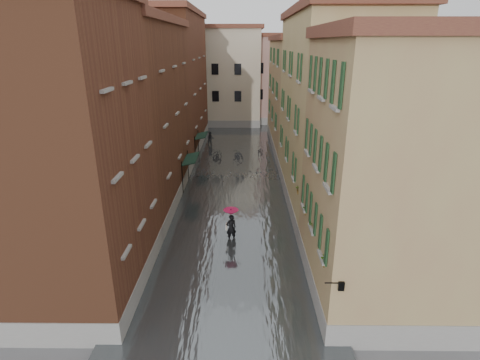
{
  "coord_description": "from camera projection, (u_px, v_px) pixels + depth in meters",
  "views": [
    {
      "loc": [
        0.78,
        -17.49,
        11.33
      ],
      "look_at": [
        0.56,
        5.06,
        3.0
      ],
      "focal_mm": 28.0,
      "sensor_mm": 36.0,
      "label": 1
    }
  ],
  "objects": [
    {
      "name": "ground",
      "position": [
        229.0,
        264.0,
        20.34
      ],
      "size": [
        120.0,
        120.0,
        0.0
      ],
      "primitive_type": "plane",
      "color": "#5B5B5E",
      "rests_on": "ground"
    },
    {
      "name": "floodwater",
      "position": [
        234.0,
        180.0,
        32.5
      ],
      "size": [
        10.0,
        60.0,
        0.2
      ],
      "primitive_type": "cube",
      "color": "#4D5356",
      "rests_on": "ground"
    },
    {
      "name": "building_left_near",
      "position": [
        65.0,
        160.0,
        16.28
      ],
      "size": [
        6.0,
        8.0,
        13.0
      ],
      "primitive_type": "cube",
      "color": "brown",
      "rests_on": "ground"
    },
    {
      "name": "building_left_mid",
      "position": [
        135.0,
        118.0,
        26.68
      ],
      "size": [
        6.0,
        14.0,
        12.5
      ],
      "primitive_type": "cube",
      "color": "#562E1B",
      "rests_on": "ground"
    },
    {
      "name": "building_left_far",
      "position": [
        172.0,
        85.0,
        40.49
      ],
      "size": [
        6.0,
        16.0,
        14.0
      ],
      "primitive_type": "cube",
      "color": "brown",
      "rests_on": "ground"
    },
    {
      "name": "building_right_near",
      "position": [
        385.0,
        177.0,
        16.41
      ],
      "size": [
        6.0,
        8.0,
        11.5
      ],
      "primitive_type": "cube",
      "color": "#9D7651",
      "rests_on": "ground"
    },
    {
      "name": "building_right_mid",
      "position": [
        331.0,
        115.0,
        26.47
      ],
      "size": [
        6.0,
        14.0,
        13.0
      ],
      "primitive_type": "cube",
      "color": "tan",
      "rests_on": "ground"
    },
    {
      "name": "building_right_far",
      "position": [
        301.0,
        97.0,
        40.8
      ],
      "size": [
        6.0,
        16.0,
        11.5
      ],
      "primitive_type": "cube",
      "color": "#9D7651",
      "rests_on": "ground"
    },
    {
      "name": "building_end_cream",
      "position": [
        218.0,
        78.0,
        53.76
      ],
      "size": [
        12.0,
        9.0,
        13.0
      ],
      "primitive_type": "cube",
      "color": "#BEB497",
      "rests_on": "ground"
    },
    {
      "name": "building_end_pink",
      "position": [
        279.0,
        80.0,
        55.73
      ],
      "size": [
        10.0,
        9.0,
        12.0
      ],
      "primitive_type": "cube",
      "color": "tan",
      "rests_on": "ground"
    },
    {
      "name": "awning_near",
      "position": [
        190.0,
        160.0,
        30.03
      ],
      "size": [
        1.09,
        3.19,
        2.8
      ],
      "color": "#152F22",
      "rests_on": "ground"
    },
    {
      "name": "awning_far",
      "position": [
        201.0,
        136.0,
        37.44
      ],
      "size": [
        1.09,
        2.79,
        2.8
      ],
      "color": "#152F22",
      "rests_on": "ground"
    },
    {
      "name": "wall_lantern",
      "position": [
        340.0,
        285.0,
        13.63
      ],
      "size": [
        0.71,
        0.22,
        0.35
      ],
      "color": "black",
      "rests_on": "ground"
    },
    {
      "name": "window_planters",
      "position": [
        312.0,
        212.0,
        18.3
      ],
      "size": [
        0.59,
        8.44,
        0.84
      ],
      "color": "#965F31",
      "rests_on": "ground"
    },
    {
      "name": "pedestrian_main",
      "position": [
        231.0,
        222.0,
        22.29
      ],
      "size": [
        0.93,
        0.93,
        2.06
      ],
      "color": "black",
      "rests_on": "ground"
    },
    {
      "name": "pedestrian_far",
      "position": [
        210.0,
        139.0,
        43.16
      ],
      "size": [
        0.92,
        0.78,
        1.67
      ],
      "primitive_type": "imported",
      "rotation": [
        0.0,
        0.0,
        0.2
      ],
      "color": "black",
      "rests_on": "ground"
    }
  ]
}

